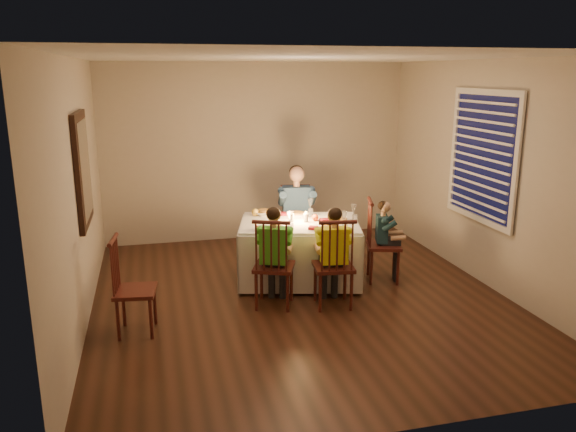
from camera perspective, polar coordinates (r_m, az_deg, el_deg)
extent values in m
plane|color=black|center=(6.36, 1.28, -8.29)|extent=(5.00, 5.00, 0.00)
cube|color=#BFB4A3|center=(5.82, -20.57, 2.03)|extent=(0.02, 5.00, 2.60)
cube|color=#BFB4A3|center=(6.91, 19.69, 3.95)|extent=(0.02, 5.00, 2.60)
cube|color=#BFB4A3|center=(8.38, -3.19, 6.48)|extent=(4.50, 0.02, 2.60)
plane|color=white|center=(5.87, 1.43, 15.83)|extent=(5.00, 5.00, 0.00)
cube|color=silver|center=(6.65, 1.18, -0.77)|extent=(1.57, 1.28, 0.04)
cube|color=silver|center=(7.22, 1.08, -2.39)|extent=(1.37, 0.36, 0.67)
cube|color=silver|center=(6.27, 1.27, -5.03)|extent=(1.37, 0.36, 0.67)
cube|color=silver|center=(6.80, 7.05, -3.59)|extent=(0.26, 0.99, 0.67)
cube|color=silver|center=(6.77, -4.74, -3.61)|extent=(0.26, 0.99, 0.67)
cylinder|color=white|center=(6.96, 0.89, 0.18)|extent=(0.31, 0.31, 0.02)
cylinder|color=white|center=(6.32, -1.27, -1.28)|extent=(0.31, 0.31, 0.02)
cylinder|color=white|center=(6.35, 4.21, -1.25)|extent=(0.31, 0.31, 0.02)
cylinder|color=white|center=(6.69, 5.26, -0.46)|extent=(0.31, 0.31, 0.02)
cylinder|color=white|center=(6.63, 0.37, -0.18)|extent=(0.06, 0.06, 0.10)
cylinder|color=white|center=(6.63, 1.84, -0.18)|extent=(0.06, 0.06, 0.10)
sphere|color=yellow|center=(6.92, -3.35, 0.39)|extent=(0.09, 0.09, 0.09)
sphere|color=#EC5513|center=(6.69, 2.78, -0.16)|extent=(0.08, 0.08, 0.08)
imported|color=white|center=(6.95, -2.46, 0.29)|extent=(0.27, 0.27, 0.05)
cube|color=black|center=(6.07, -20.16, 4.48)|extent=(0.05, 0.95, 1.15)
cube|color=white|center=(6.07, -19.90, 4.50)|extent=(0.01, 0.78, 0.98)
cube|color=#0D0F35|center=(6.96, 19.24, 5.72)|extent=(0.01, 1.20, 1.40)
cube|color=white|center=(6.95, 19.14, 5.72)|extent=(0.03, 1.34, 1.54)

